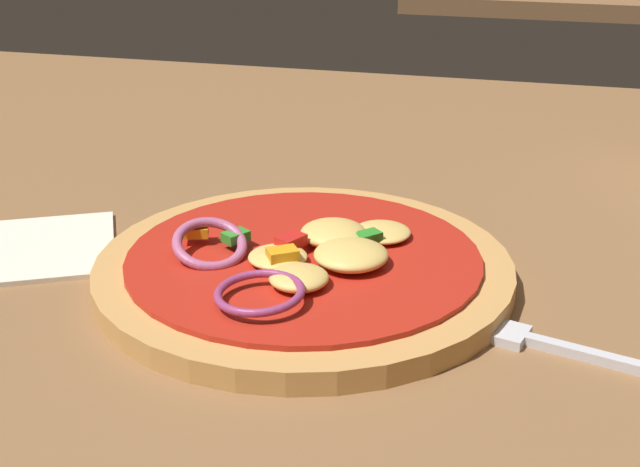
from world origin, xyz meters
TOP-DOWN VIEW (x-y plane):
  - dining_table at (0.00, 0.00)m, footprint 1.30×0.99m
  - pizza at (0.00, 0.01)m, footprint 0.22×0.22m
  - fork at (0.14, -0.03)m, footprint 0.18×0.06m

SIDE VIEW (x-z plane):
  - dining_table at x=0.00m, z-range 0.00..0.03m
  - fork at x=0.14m, z-range 0.03..0.03m
  - pizza at x=0.00m, z-range 0.02..0.05m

